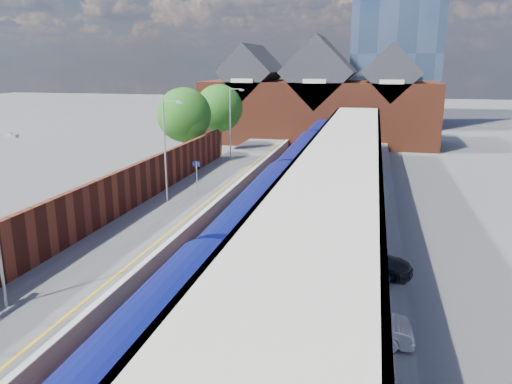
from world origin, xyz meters
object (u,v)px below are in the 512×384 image
at_px(platform_sign, 197,172).
at_px(train, 288,181).
at_px(lamp_post_c, 167,144).
at_px(parked_car_dark, 368,260).
at_px(lamp_post_d, 232,119).
at_px(parked_car_blue, 346,272).
at_px(parked_car_silver, 355,324).

bearing_deg(platform_sign, train, 9.77).
relative_size(lamp_post_c, parked_car_dark, 1.73).
xyz_separation_m(lamp_post_c, lamp_post_d, (0.00, 16.00, 0.00)).
bearing_deg(lamp_post_d, parked_car_blue, -64.49).
bearing_deg(parked_car_silver, train, 13.40).
bearing_deg(parked_car_blue, lamp_post_d, 7.02).
distance_m(platform_sign, parked_car_silver, 21.14).
distance_m(platform_sign, parked_car_dark, 16.75).
height_order(parked_car_silver, parked_car_dark, parked_car_silver).
relative_size(parked_car_silver, parked_car_blue, 1.02).
xyz_separation_m(lamp_post_d, parked_car_silver, (13.34, -31.39, -3.36)).
bearing_deg(parked_car_silver, lamp_post_c, 37.81).
relative_size(train, lamp_post_d, 9.42).
bearing_deg(platform_sign, lamp_post_c, -124.26).
height_order(train, parked_car_dark, train).
xyz_separation_m(parked_car_silver, parked_car_blue, (-0.55, 4.61, -0.11)).
height_order(train, parked_car_silver, train).
bearing_deg(parked_car_dark, lamp_post_d, 40.32).
bearing_deg(parked_car_silver, parked_car_dark, -6.16).
distance_m(lamp_post_d, parked_car_silver, 34.27).
bearing_deg(parked_car_blue, lamp_post_c, 31.34).
relative_size(lamp_post_d, parked_car_blue, 1.84).
bearing_deg(lamp_post_c, platform_sign, 55.74).
height_order(platform_sign, parked_car_silver, platform_sign).
xyz_separation_m(lamp_post_c, parked_car_silver, (13.34, -15.39, -3.36)).
height_order(train, parked_car_blue, train).
xyz_separation_m(lamp_post_d, parked_car_blue, (12.79, -26.79, -3.46)).
relative_size(parked_car_dark, parked_car_blue, 1.06).
distance_m(lamp_post_c, parked_car_dark, 16.88).
bearing_deg(lamp_post_d, lamp_post_c, -90.00).
bearing_deg(lamp_post_d, parked_car_dark, -61.64).
xyz_separation_m(lamp_post_d, parked_car_dark, (13.66, -25.31, -3.41)).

